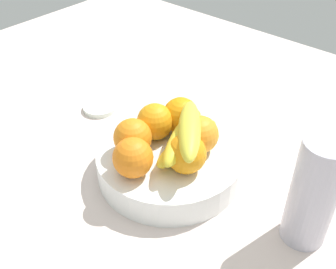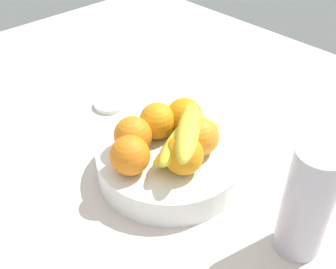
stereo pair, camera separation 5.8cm
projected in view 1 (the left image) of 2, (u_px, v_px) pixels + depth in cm
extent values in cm
cube|color=beige|center=(185.00, 187.00, 79.00)|extent=(180.00, 140.00, 3.00)
cylinder|color=white|center=(168.00, 163.00, 78.15)|extent=(27.68, 27.68, 5.59)
sphere|color=orange|center=(133.00, 137.00, 74.08)|extent=(7.07, 7.07, 7.07)
sphere|color=orange|center=(133.00, 158.00, 69.64)|extent=(7.07, 7.07, 7.07)
sphere|color=orange|center=(186.00, 154.00, 70.45)|extent=(7.07, 7.07, 7.07)
sphere|color=orange|center=(201.00, 135.00, 74.65)|extent=(7.07, 7.07, 7.07)
sphere|color=orange|center=(181.00, 115.00, 79.63)|extent=(7.07, 7.07, 7.07)
sphere|color=orange|center=(155.00, 122.00, 77.94)|extent=(7.07, 7.07, 7.07)
ellipsoid|color=gold|center=(188.00, 143.00, 75.29)|extent=(4.27, 17.06, 4.00)
ellipsoid|color=gold|center=(183.00, 137.00, 73.19)|extent=(9.55, 17.35, 4.00)
ellipsoid|color=yellow|center=(189.00, 130.00, 71.16)|extent=(13.62, 15.86, 4.00)
cylinder|color=#B6B5C4|center=(314.00, 193.00, 62.17)|extent=(7.25, 7.25, 19.63)
cylinder|color=silver|center=(100.00, 108.00, 97.03)|extent=(7.80, 7.80, 1.11)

